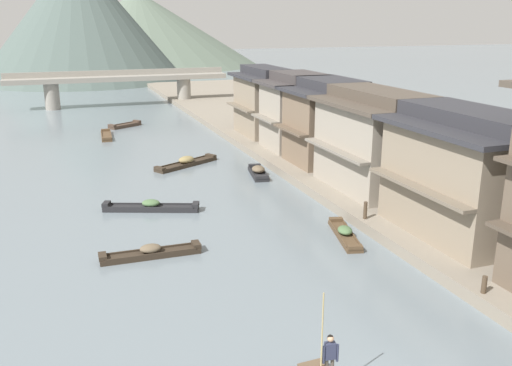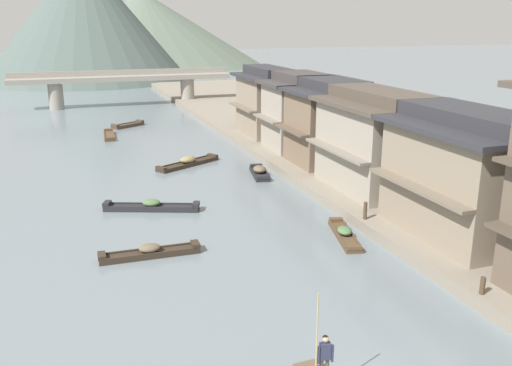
{
  "view_description": "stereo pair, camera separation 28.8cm",
  "coord_description": "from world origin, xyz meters",
  "px_view_note": "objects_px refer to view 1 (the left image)",
  "views": [
    {
      "loc": [
        -7.89,
        -10.37,
        10.74
      ],
      "look_at": [
        1.98,
        17.05,
        2.17
      ],
      "focal_mm": 38.96,
      "sensor_mm": 36.0,
      "label": 1
    },
    {
      "loc": [
        -7.62,
        -10.47,
        10.74
      ],
      "look_at": [
        1.98,
        17.05,
        2.17
      ],
      "focal_mm": 38.96,
      "sensor_mm": 36.0,
      "label": 2
    }
  ],
  "objects_px": {
    "boat_midriver_upstream": "(345,234)",
    "stone_bridge": "(120,83)",
    "boat_upstream_distant": "(186,163)",
    "boat_moored_far": "(106,136)",
    "house_waterfront_far": "(299,111)",
    "house_waterfront_tall": "(377,141)",
    "house_waterfront_end": "(265,102)",
    "house_waterfront_second": "(469,174)",
    "house_waterfront_narrow": "(329,122)",
    "mooring_post_dock_near": "(484,285)",
    "boat_moored_second": "(125,125)",
    "boat_moored_nearest": "(151,253)",
    "boat_midriver_drifting": "(151,207)",
    "boat_moored_third": "(258,172)",
    "mooring_post_dock_mid": "(365,210)",
    "boatman_person": "(329,353)"
  },
  "relations": [
    {
      "from": "boatman_person",
      "to": "boat_midriver_upstream",
      "type": "height_order",
      "value": "boatman_person"
    },
    {
      "from": "boat_moored_nearest",
      "to": "house_waterfront_end",
      "type": "relative_size",
      "value": 0.69
    },
    {
      "from": "boat_moored_second",
      "to": "boat_moored_far",
      "type": "height_order",
      "value": "boat_moored_second"
    },
    {
      "from": "boat_moored_second",
      "to": "mooring_post_dock_near",
      "type": "bearing_deg",
      "value": -79.03
    },
    {
      "from": "house_waterfront_end",
      "to": "boat_moored_second",
      "type": "bearing_deg",
      "value": 135.98
    },
    {
      "from": "house_waterfront_end",
      "to": "boat_moored_third",
      "type": "bearing_deg",
      "value": -112.76
    },
    {
      "from": "boat_moored_nearest",
      "to": "boat_moored_far",
      "type": "height_order",
      "value": "boat_moored_nearest"
    },
    {
      "from": "boat_upstream_distant",
      "to": "boat_midriver_upstream",
      "type": "bearing_deg",
      "value": -75.72
    },
    {
      "from": "house_waterfront_tall",
      "to": "house_waterfront_narrow",
      "type": "xyz_separation_m",
      "value": [
        0.21,
        6.84,
        0.02
      ]
    },
    {
      "from": "boat_upstream_distant",
      "to": "house_waterfront_narrow",
      "type": "bearing_deg",
      "value": -25.3
    },
    {
      "from": "boat_upstream_distant",
      "to": "stone_bridge",
      "type": "distance_m",
      "value": 33.34
    },
    {
      "from": "house_waterfront_second",
      "to": "house_waterfront_end",
      "type": "bearing_deg",
      "value": 91.27
    },
    {
      "from": "house_waterfront_narrow",
      "to": "boat_moored_third",
      "type": "bearing_deg",
      "value": 178.93
    },
    {
      "from": "boat_moored_nearest",
      "to": "mooring_post_dock_near",
      "type": "relative_size",
      "value": 6.75
    },
    {
      "from": "house_waterfront_tall",
      "to": "house_waterfront_end",
      "type": "relative_size",
      "value": 1.17
    },
    {
      "from": "boat_midriver_drifting",
      "to": "boat_midriver_upstream",
      "type": "height_order",
      "value": "boat_midriver_drifting"
    },
    {
      "from": "boat_moored_second",
      "to": "boat_upstream_distant",
      "type": "relative_size",
      "value": 0.67
    },
    {
      "from": "boat_moored_far",
      "to": "house_waterfront_far",
      "type": "height_order",
      "value": "house_waterfront_far"
    },
    {
      "from": "boat_upstream_distant",
      "to": "house_waterfront_far",
      "type": "xyz_separation_m",
      "value": [
        9.59,
        0.56,
        3.35
      ]
    },
    {
      "from": "boat_moored_third",
      "to": "mooring_post_dock_mid",
      "type": "relative_size",
      "value": 3.9
    },
    {
      "from": "boat_moored_far",
      "to": "boat_midriver_drifting",
      "type": "height_order",
      "value": "boat_midriver_drifting"
    },
    {
      "from": "boat_midriver_upstream",
      "to": "mooring_post_dock_near",
      "type": "height_order",
      "value": "mooring_post_dock_near"
    },
    {
      "from": "boat_moored_third",
      "to": "stone_bridge",
      "type": "relative_size",
      "value": 0.13
    },
    {
      "from": "boat_midriver_upstream",
      "to": "house_waterfront_narrow",
      "type": "distance_m",
      "value": 14.05
    },
    {
      "from": "boat_moored_second",
      "to": "mooring_post_dock_near",
      "type": "distance_m",
      "value": 44.08
    },
    {
      "from": "boat_moored_nearest",
      "to": "boat_moored_third",
      "type": "relative_size",
      "value": 1.29
    },
    {
      "from": "house_waterfront_far",
      "to": "boat_moored_second",
      "type": "bearing_deg",
      "value": 124.61
    },
    {
      "from": "boat_midriver_upstream",
      "to": "stone_bridge",
      "type": "xyz_separation_m",
      "value": [
        -5.4,
        50.35,
        2.79
      ]
    },
    {
      "from": "boatman_person",
      "to": "stone_bridge",
      "type": "distance_m",
      "value": 61.26
    },
    {
      "from": "house_waterfront_narrow",
      "to": "mooring_post_dock_near",
      "type": "bearing_deg",
      "value": -100.34
    },
    {
      "from": "boat_midriver_upstream",
      "to": "house_waterfront_end",
      "type": "bearing_deg",
      "value": 79.04
    },
    {
      "from": "house_waterfront_narrow",
      "to": "mooring_post_dock_mid",
      "type": "relative_size",
      "value": 7.07
    },
    {
      "from": "boat_midriver_upstream",
      "to": "house_waterfront_tall",
      "type": "relative_size",
      "value": 0.53
    },
    {
      "from": "house_waterfront_second",
      "to": "house_waterfront_end",
      "type": "relative_size",
      "value": 1.2
    },
    {
      "from": "boat_midriver_drifting",
      "to": "stone_bridge",
      "type": "height_order",
      "value": "stone_bridge"
    },
    {
      "from": "house_waterfront_second",
      "to": "house_waterfront_tall",
      "type": "height_order",
      "value": "same"
    },
    {
      "from": "house_waterfront_narrow",
      "to": "mooring_post_dock_mid",
      "type": "distance_m",
      "value": 12.63
    },
    {
      "from": "boat_moored_far",
      "to": "boat_midriver_drifting",
      "type": "distance_m",
      "value": 22.7
    },
    {
      "from": "boat_moored_far",
      "to": "house_waterfront_narrow",
      "type": "distance_m",
      "value": 23.16
    },
    {
      "from": "boat_midriver_upstream",
      "to": "house_waterfront_far",
      "type": "relative_size",
      "value": 0.66
    },
    {
      "from": "house_waterfront_tall",
      "to": "house_waterfront_end",
      "type": "bearing_deg",
      "value": 91.57
    },
    {
      "from": "boat_moored_far",
      "to": "mooring_post_dock_near",
      "type": "height_order",
      "value": "mooring_post_dock_near"
    },
    {
      "from": "house_waterfront_end",
      "to": "boat_moored_far",
      "type": "bearing_deg",
      "value": 155.7
    },
    {
      "from": "boat_midriver_upstream",
      "to": "mooring_post_dock_near",
      "type": "xyz_separation_m",
      "value": [
        1.59,
        -8.15,
        0.72
      ]
    },
    {
      "from": "boat_moored_third",
      "to": "house_waterfront_end",
      "type": "xyz_separation_m",
      "value": [
        4.79,
        11.41,
        3.31
      ]
    },
    {
      "from": "mooring_post_dock_near",
      "to": "house_waterfront_end",
      "type": "bearing_deg",
      "value": 84.56
    },
    {
      "from": "boat_moored_far",
      "to": "house_waterfront_tall",
      "type": "xyz_separation_m",
      "value": [
        14.29,
        -24.58,
        3.43
      ]
    },
    {
      "from": "boat_moored_nearest",
      "to": "house_waterfront_end",
      "type": "bearing_deg",
      "value": 58.0
    },
    {
      "from": "house_waterfront_narrow",
      "to": "mooring_post_dock_mid",
      "type": "xyz_separation_m",
      "value": [
        -3.77,
        -11.78,
        -2.54
      ]
    },
    {
      "from": "boat_moored_second",
      "to": "boat_moored_nearest",
      "type": "bearing_deg",
      "value": -95.0
    }
  ]
}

